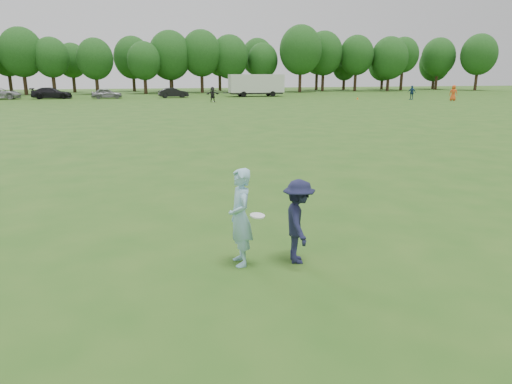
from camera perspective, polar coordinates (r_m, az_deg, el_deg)
ground at (r=9.07m, az=6.21°, el=-7.54°), size 200.00×200.00×0.00m
thrower at (r=8.22m, az=-1.97°, el=-3.18°), size 0.45×0.67×1.79m
defender at (r=8.39m, az=5.33°, el=-3.69°), size 0.76×1.10×1.56m
player_far_b at (r=64.06m, az=18.88°, el=11.67°), size 0.97×1.13×1.82m
player_far_c at (r=63.57m, az=23.44°, el=11.30°), size 1.10×1.11×1.94m
player_far_d at (r=56.05m, az=-5.45°, el=12.04°), size 1.71×0.66×1.80m
car_d at (r=68.77m, az=-24.18°, el=11.21°), size 5.21×2.21×1.50m
car_e at (r=66.66m, az=-18.17°, el=11.62°), size 4.13×1.89×1.37m
car_f at (r=66.84m, az=-10.29°, el=12.11°), size 4.28×1.93×1.36m
field_cone at (r=63.10m, az=12.58°, el=11.37°), size 0.28×0.28×0.30m
disc_in_play at (r=8.10m, az=0.17°, el=-2.98°), size 0.33×0.33×0.06m
cargo_trailer at (r=69.19m, az=0.03°, el=13.32°), size 9.00×2.75×3.20m
treeline at (r=84.99m, az=-10.82°, el=16.35°), size 130.35×18.39×11.74m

